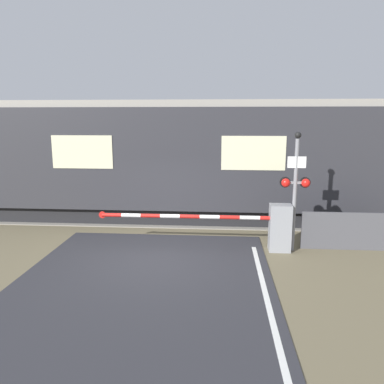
# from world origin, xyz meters

# --- Properties ---
(ground_plane) EXTENTS (80.00, 80.00, 0.00)m
(ground_plane) POSITION_xyz_m (0.00, 0.00, 0.00)
(ground_plane) COLOR #6B6047
(track_bed) EXTENTS (36.00, 3.20, 0.13)m
(track_bed) POSITION_xyz_m (0.00, 4.36, 0.02)
(track_bed) COLOR gray
(track_bed) RESTS_ON ground_plane
(train) EXTENTS (20.88, 3.11, 4.33)m
(train) POSITION_xyz_m (2.80, 4.36, 2.21)
(train) COLOR black
(train) RESTS_ON ground_plane
(crossing_barrier) EXTENTS (5.52, 0.44, 1.35)m
(crossing_barrier) POSITION_xyz_m (3.06, 0.82, 0.72)
(crossing_barrier) COLOR gray
(crossing_barrier) RESTS_ON ground_plane
(signal_post) EXTENTS (0.85, 0.26, 3.36)m
(signal_post) POSITION_xyz_m (3.82, 0.88, 1.91)
(signal_post) COLOR gray
(signal_post) RESTS_ON ground_plane
(roadside_fence) EXTENTS (3.19, 0.06, 1.10)m
(roadside_fence) POSITION_xyz_m (5.68, 1.06, 0.55)
(roadside_fence) COLOR #4C4C51
(roadside_fence) RESTS_ON ground_plane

